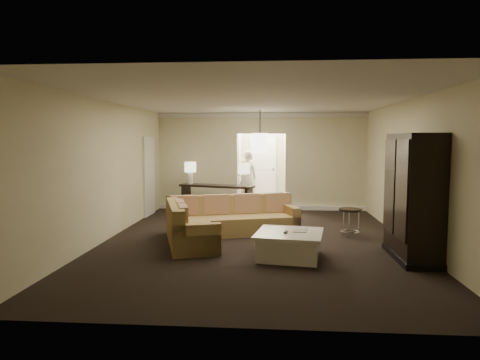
# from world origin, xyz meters

# --- Properties ---
(ground) EXTENTS (8.00, 8.00, 0.00)m
(ground) POSITION_xyz_m (0.00, 0.00, 0.00)
(ground) COLOR black
(ground) RESTS_ON ground
(wall_back) EXTENTS (6.00, 0.04, 2.80)m
(wall_back) POSITION_xyz_m (0.00, 4.00, 1.40)
(wall_back) COLOR beige
(wall_back) RESTS_ON ground
(wall_front) EXTENTS (6.00, 0.04, 2.80)m
(wall_front) POSITION_xyz_m (0.00, -4.00, 1.40)
(wall_front) COLOR beige
(wall_front) RESTS_ON ground
(wall_left) EXTENTS (0.04, 8.00, 2.80)m
(wall_left) POSITION_xyz_m (-3.00, 0.00, 1.40)
(wall_left) COLOR beige
(wall_left) RESTS_ON ground
(wall_right) EXTENTS (0.04, 8.00, 2.80)m
(wall_right) POSITION_xyz_m (3.00, 0.00, 1.40)
(wall_right) COLOR beige
(wall_right) RESTS_ON ground
(ceiling) EXTENTS (6.00, 8.00, 0.02)m
(ceiling) POSITION_xyz_m (0.00, 0.00, 2.80)
(ceiling) COLOR silver
(ceiling) RESTS_ON wall_back
(crown_molding) EXTENTS (6.00, 0.10, 0.12)m
(crown_molding) POSITION_xyz_m (0.00, 3.95, 2.73)
(crown_molding) COLOR silver
(crown_molding) RESTS_ON wall_back
(baseboard) EXTENTS (6.00, 0.10, 0.12)m
(baseboard) POSITION_xyz_m (0.00, 3.95, 0.06)
(baseboard) COLOR silver
(baseboard) RESTS_ON ground
(side_door) EXTENTS (0.05, 0.90, 2.10)m
(side_door) POSITION_xyz_m (-2.97, 2.80, 1.05)
(side_door) COLOR white
(side_door) RESTS_ON ground
(foyer) EXTENTS (1.44, 2.02, 2.80)m
(foyer) POSITION_xyz_m (0.00, 5.34, 1.30)
(foyer) COLOR white
(foyer) RESTS_ON ground
(sectional_sofa) EXTENTS (2.93, 2.85, 0.83)m
(sectional_sofa) POSITION_xyz_m (-0.74, 0.21, 0.33)
(sectional_sofa) COLOR brown
(sectional_sofa) RESTS_ON ground
(coffee_table) EXTENTS (1.26, 1.26, 0.46)m
(coffee_table) POSITION_xyz_m (0.63, -1.16, 0.23)
(coffee_table) COLOR beige
(coffee_table) RESTS_ON ground
(console_table) EXTENTS (2.11, 1.05, 0.80)m
(console_table) POSITION_xyz_m (-1.19, 3.10, 0.48)
(console_table) COLOR black
(console_table) RESTS_ON ground
(armoire) EXTENTS (0.63, 1.47, 2.12)m
(armoire) POSITION_xyz_m (2.69, -1.08, 1.02)
(armoire) COLOR black
(armoire) RESTS_ON ground
(drink_table) EXTENTS (0.47, 0.47, 0.59)m
(drink_table) POSITION_xyz_m (1.96, 0.56, 0.42)
(drink_table) COLOR black
(drink_table) RESTS_ON ground
(table_lamp_left) EXTENTS (0.32, 0.32, 0.61)m
(table_lamp_left) POSITION_xyz_m (-1.95, 3.33, 1.20)
(table_lamp_left) COLOR white
(table_lamp_left) RESTS_ON console_table
(table_lamp_right) EXTENTS (0.32, 0.32, 0.61)m
(table_lamp_right) POSITION_xyz_m (-0.43, 2.86, 1.20)
(table_lamp_right) COLOR white
(table_lamp_right) RESTS_ON console_table
(pendant_light) EXTENTS (0.38, 0.38, 1.09)m
(pendant_light) POSITION_xyz_m (0.00, 2.70, 1.95)
(pendant_light) COLOR black
(pendant_light) RESTS_ON ceiling
(person) EXTENTS (0.79, 0.65, 1.88)m
(person) POSITION_xyz_m (-0.45, 4.77, 0.94)
(person) COLOR beige
(person) RESTS_ON ground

